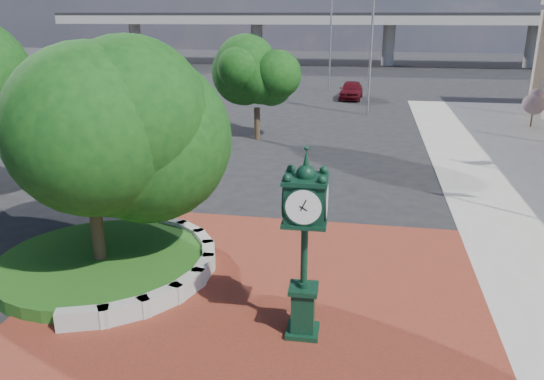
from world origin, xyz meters
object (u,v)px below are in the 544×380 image
(parked_car, at_px, (351,90))
(street_lamp_near, at_px, (375,35))
(post_clock, at_px, (305,238))
(street_lamp_far, at_px, (333,33))

(parked_car, xyz_separation_m, street_lamp_near, (1.79, -8.03, 5.02))
(post_clock, distance_m, parked_car, 37.71)
(post_clock, bearing_deg, street_lamp_near, 87.29)
(street_lamp_near, xyz_separation_m, street_lamp_far, (-3.96, 13.13, -0.32))
(street_lamp_far, bearing_deg, street_lamp_near, -73.21)
(post_clock, height_order, street_lamp_near, street_lamp_near)
(street_lamp_near, bearing_deg, post_clock, -92.71)
(street_lamp_near, relative_size, street_lamp_far, 1.06)
(parked_car, bearing_deg, street_lamp_far, 115.97)
(post_clock, distance_m, street_lamp_far, 42.96)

